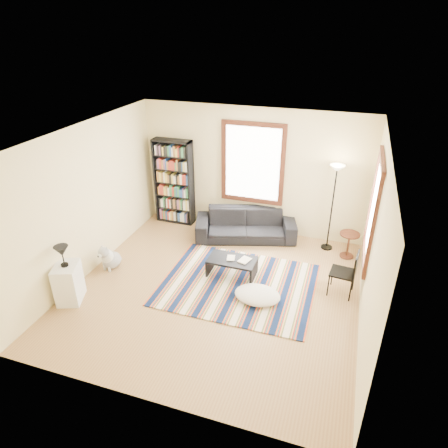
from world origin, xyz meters
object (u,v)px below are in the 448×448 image
(coffee_table, at_px, (232,267))
(bookshelf, at_px, (174,182))
(dog, at_px, (111,255))
(floor_lamp, at_px, (332,209))
(white_cabinet, at_px, (69,283))
(floor_cushion, at_px, (257,295))
(folding_chair, at_px, (343,273))
(sofa, at_px, (246,225))
(side_table, at_px, (348,245))

(coffee_table, bearing_deg, bookshelf, 137.90)
(bookshelf, bearing_deg, dog, -99.07)
(floor_lamp, relative_size, white_cabinet, 2.66)
(white_cabinet, distance_m, dog, 1.13)
(floor_cushion, relative_size, folding_chair, 0.94)
(bookshelf, bearing_deg, sofa, -8.45)
(bookshelf, height_order, folding_chair, bookshelf)
(floor_cushion, height_order, floor_lamp, floor_lamp)
(floor_cushion, height_order, white_cabinet, white_cabinet)
(floor_lamp, height_order, dog, floor_lamp)
(side_table, bearing_deg, sofa, 176.70)
(bookshelf, distance_m, side_table, 4.11)
(bookshelf, bearing_deg, white_cabinet, -98.03)
(floor_cushion, relative_size, white_cabinet, 1.15)
(coffee_table, height_order, floor_lamp, floor_lamp)
(sofa, distance_m, bookshelf, 1.96)
(folding_chair, relative_size, white_cabinet, 1.23)
(sofa, height_order, floor_lamp, floor_lamp)
(folding_chair, bearing_deg, dog, -166.38)
(bookshelf, height_order, floor_cushion, bookshelf)
(white_cabinet, bearing_deg, side_table, 12.83)
(coffee_table, distance_m, dog, 2.38)
(bookshelf, xyz_separation_m, floor_lamp, (3.60, -0.17, -0.07))
(dog, bearing_deg, floor_lamp, 37.68)
(side_table, height_order, folding_chair, folding_chair)
(coffee_table, relative_size, white_cabinet, 1.29)
(bookshelf, bearing_deg, coffee_table, -42.10)
(floor_cushion, bearing_deg, sofa, 110.92)
(bookshelf, height_order, side_table, bookshelf)
(bookshelf, xyz_separation_m, side_table, (4.02, -0.40, -0.73))
(side_table, bearing_deg, coffee_table, -146.03)
(dog, bearing_deg, side_table, 32.87)
(coffee_table, height_order, white_cabinet, white_cabinet)
(sofa, distance_m, floor_cushion, 2.25)
(sofa, distance_m, folding_chair, 2.59)
(side_table, bearing_deg, dog, -157.07)
(white_cabinet, bearing_deg, floor_lamp, 17.53)
(coffee_table, height_order, side_table, side_table)
(floor_lamp, bearing_deg, folding_chair, -76.18)
(sofa, xyz_separation_m, bookshelf, (-1.82, 0.27, 0.68))
(side_table, relative_size, dog, 1.02)
(coffee_table, relative_size, side_table, 1.67)
(coffee_table, distance_m, white_cabinet, 2.92)
(sofa, xyz_separation_m, dog, (-2.18, -1.98, -0.05))
(sofa, height_order, dog, sofa)
(floor_cushion, relative_size, floor_lamp, 0.43)
(floor_lamp, xyz_separation_m, side_table, (0.43, -0.23, -0.66))
(sofa, relative_size, white_cabinet, 3.12)
(side_table, bearing_deg, bookshelf, 174.36)
(side_table, xyz_separation_m, white_cabinet, (-4.50, -2.98, 0.08))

